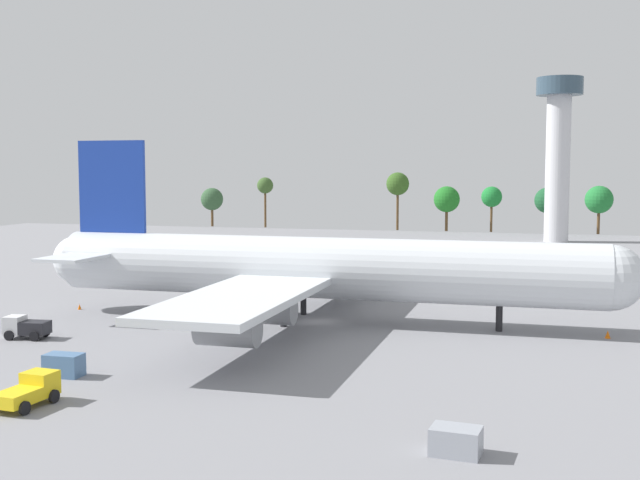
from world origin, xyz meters
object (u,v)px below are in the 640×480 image
Objects in this scene: fuel_truck at (29,390)px; cargo_airplane at (318,269)px; safety_cone_nose at (608,334)px; cargo_container_fore at (456,441)px; safety_cone_tail at (79,307)px; catering_truck at (26,327)px; cargo_container_aft at (64,365)px; control_tower at (558,144)px.

cargo_airplane is at bearing 72.60° from fuel_truck.
cargo_airplane reaches higher than safety_cone_nose.
cargo_container_fore is 4.70× the size of safety_cone_tail.
safety_cone_nose is (55.75, 15.66, -0.78)m from catering_truck.
cargo_airplane reaches higher than cargo_container_fore.
cargo_container_aft is at bearing 163.70° from cargo_container_fore.
cargo_container_fore reaches higher than safety_cone_tail.
cargo_airplane is 14.78× the size of catering_truck.
control_tower is at bearing 67.39° from catering_truck.
fuel_truck is 8.12m from cargo_container_aft.
fuel_truck is at bearing -62.57° from safety_cone_tail.
cargo_container_fore is 38.58m from safety_cone_nose.
cargo_container_aft reaches higher than safety_cone_tail.
fuel_truck reaches higher than safety_cone_nose.
cargo_airplane is 1.76× the size of control_tower.
catering_truck is 1.46× the size of cargo_container_fore.
fuel_truck is 40.18m from safety_cone_tail.
cargo_container_aft is (-32.53, 9.51, 0.10)m from cargo_container_fore.
safety_cone_nose is (43.70, 27.41, -0.53)m from cargo_container_aft.
catering_truck is at bearing -147.40° from cargo_airplane.
catering_truck reaches higher than fuel_truck.
control_tower reaches higher than cargo_container_fore.
safety_cone_tail is at bearing 179.56° from safety_cone_nose.
control_tower reaches higher than fuel_truck.
safety_cone_nose is (41.39, 35.20, -0.71)m from fuel_truck.
catering_truck is 0.12× the size of control_tower.
safety_cone_tail is (-4.15, 16.11, -0.85)m from catering_truck.
cargo_airplane is 113.98m from control_tower.
catering_truck is 138.05m from control_tower.
fuel_truck reaches higher than safety_cone_tail.
cargo_container_fore is 0.08× the size of control_tower.
cargo_container_fore is 61.42m from safety_cone_tail.
control_tower reaches higher than safety_cone_tail.
safety_cone_nose is 59.90m from safety_cone_tail.
cargo_container_aft is (-13.56, -28.14, -4.97)m from cargo_airplane.
safety_cone_nose is at bearing -0.44° from safety_cone_tail.
safety_cone_tail is (-29.76, -0.27, -5.56)m from cargo_airplane.
cargo_airplane is 84.07× the size of safety_cone_nose.
catering_truck reaches higher than safety_cone_nose.
safety_cone_nose is at bearing -88.28° from control_tower.
catering_truck is (-14.35, 19.54, 0.07)m from fuel_truck.
catering_truck is 57.91m from safety_cone_nose.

